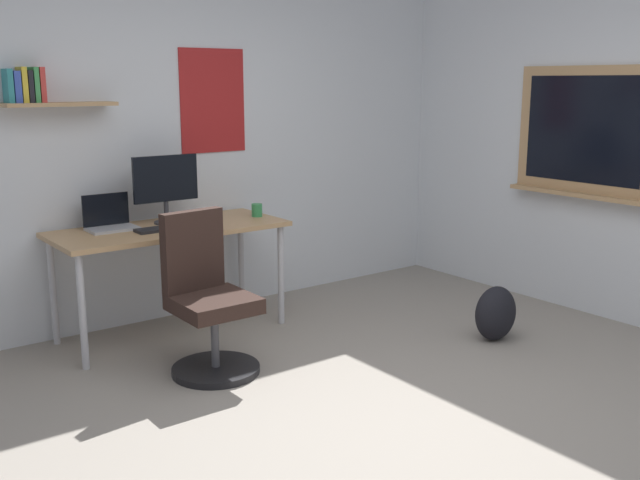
{
  "coord_description": "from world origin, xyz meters",
  "views": [
    {
      "loc": [
        -2.33,
        -2.38,
        1.69
      ],
      "look_at": [
        -0.01,
        0.71,
        0.85
      ],
      "focal_mm": 41.1,
      "sensor_mm": 36.0,
      "label": 1
    }
  ],
  "objects_px": {
    "backpack": "(496,313)",
    "laptop": "(110,221)",
    "computer_mouse": "(202,223)",
    "monitor_primary": "(166,184)",
    "office_chair": "(208,304)",
    "keyboard": "(164,229)",
    "coffee_mug": "(257,210)",
    "desk": "(170,237)"
  },
  "relations": [
    {
      "from": "desk",
      "to": "computer_mouse",
      "type": "relative_size",
      "value": 14.76
    },
    {
      "from": "keyboard",
      "to": "coffee_mug",
      "type": "bearing_deg",
      "value": 3.84
    },
    {
      "from": "keyboard",
      "to": "computer_mouse",
      "type": "xyz_separation_m",
      "value": [
        0.28,
        0.0,
        0.01
      ]
    },
    {
      "from": "office_chair",
      "to": "coffee_mug",
      "type": "xyz_separation_m",
      "value": [
        0.79,
        0.7,
        0.38
      ]
    },
    {
      "from": "laptop",
      "to": "coffee_mug",
      "type": "xyz_separation_m",
      "value": [
        1.01,
        -0.19,
        -0.01
      ]
    },
    {
      "from": "keyboard",
      "to": "desk",
      "type": "bearing_deg",
      "value": 47.19
    },
    {
      "from": "monitor_primary",
      "to": "computer_mouse",
      "type": "bearing_deg",
      "value": -49.08
    },
    {
      "from": "office_chair",
      "to": "monitor_primary",
      "type": "relative_size",
      "value": 2.05
    },
    {
      "from": "keyboard",
      "to": "backpack",
      "type": "height_order",
      "value": "keyboard"
    },
    {
      "from": "office_chair",
      "to": "computer_mouse",
      "type": "relative_size",
      "value": 9.13
    },
    {
      "from": "desk",
      "to": "office_chair",
      "type": "xyz_separation_m",
      "value": [
        -0.12,
        -0.73,
        -0.27
      ]
    },
    {
      "from": "keyboard",
      "to": "coffee_mug",
      "type": "height_order",
      "value": "coffee_mug"
    },
    {
      "from": "office_chair",
      "to": "computer_mouse",
      "type": "height_order",
      "value": "office_chair"
    },
    {
      "from": "office_chair",
      "to": "computer_mouse",
      "type": "bearing_deg",
      "value": 63.43
    },
    {
      "from": "backpack",
      "to": "laptop",
      "type": "bearing_deg",
      "value": 141.9
    },
    {
      "from": "laptop",
      "to": "backpack",
      "type": "height_order",
      "value": "laptop"
    },
    {
      "from": "desk",
      "to": "office_chair",
      "type": "relative_size",
      "value": 1.62
    },
    {
      "from": "office_chair",
      "to": "computer_mouse",
      "type": "xyz_separation_m",
      "value": [
        0.32,
        0.65,
        0.35
      ]
    },
    {
      "from": "monitor_primary",
      "to": "computer_mouse",
      "type": "height_order",
      "value": "monitor_primary"
    },
    {
      "from": "desk",
      "to": "laptop",
      "type": "distance_m",
      "value": 0.4
    },
    {
      "from": "office_chair",
      "to": "laptop",
      "type": "relative_size",
      "value": 3.06
    },
    {
      "from": "keyboard",
      "to": "coffee_mug",
      "type": "xyz_separation_m",
      "value": [
        0.74,
        0.05,
        0.04
      ]
    },
    {
      "from": "office_chair",
      "to": "monitor_primary",
      "type": "bearing_deg",
      "value": 79.29
    },
    {
      "from": "keyboard",
      "to": "backpack",
      "type": "bearing_deg",
      "value": -37.52
    },
    {
      "from": "keyboard",
      "to": "backpack",
      "type": "xyz_separation_m",
      "value": [
        1.73,
        -1.33,
        -0.57
      ]
    },
    {
      "from": "office_chair",
      "to": "keyboard",
      "type": "height_order",
      "value": "office_chair"
    },
    {
      "from": "keyboard",
      "to": "monitor_primary",
      "type": "bearing_deg",
      "value": 58.82
    },
    {
      "from": "desk",
      "to": "monitor_primary",
      "type": "xyz_separation_m",
      "value": [
        0.04,
        0.11,
        0.34
      ]
    },
    {
      "from": "laptop",
      "to": "keyboard",
      "type": "bearing_deg",
      "value": -41.59
    },
    {
      "from": "office_chair",
      "to": "laptop",
      "type": "height_order",
      "value": "laptop"
    },
    {
      "from": "office_chair",
      "to": "laptop",
      "type": "xyz_separation_m",
      "value": [
        -0.23,
        0.88,
        0.39
      ]
    },
    {
      "from": "backpack",
      "to": "computer_mouse",
      "type": "bearing_deg",
      "value": 137.51
    },
    {
      "from": "office_chair",
      "to": "coffee_mug",
      "type": "bearing_deg",
      "value": 41.48
    },
    {
      "from": "keyboard",
      "to": "coffee_mug",
      "type": "distance_m",
      "value": 0.75
    },
    {
      "from": "office_chair",
      "to": "monitor_primary",
      "type": "height_order",
      "value": "monitor_primary"
    },
    {
      "from": "laptop",
      "to": "monitor_primary",
      "type": "bearing_deg",
      "value": -7.16
    },
    {
      "from": "desk",
      "to": "office_chair",
      "type": "distance_m",
      "value": 0.79
    },
    {
      "from": "laptop",
      "to": "computer_mouse",
      "type": "distance_m",
      "value": 0.6
    },
    {
      "from": "laptop",
      "to": "computer_mouse",
      "type": "bearing_deg",
      "value": -23.49
    },
    {
      "from": "desk",
      "to": "computer_mouse",
      "type": "bearing_deg",
      "value": -22.18
    },
    {
      "from": "keyboard",
      "to": "computer_mouse",
      "type": "height_order",
      "value": "computer_mouse"
    },
    {
      "from": "laptop",
      "to": "monitor_primary",
      "type": "relative_size",
      "value": 0.67
    }
  ]
}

